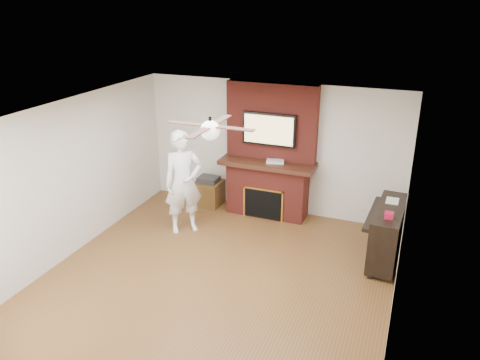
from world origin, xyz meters
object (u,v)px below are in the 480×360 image
at_px(person, 183,182).
at_px(side_table, 209,192).
at_px(piano, 387,232).
at_px(fireplace, 269,164).

relative_size(person, side_table, 3.14).
distance_m(person, side_table, 1.33).
xyz_separation_m(side_table, piano, (3.51, -0.90, 0.22)).
bearing_deg(fireplace, side_table, -176.88).
relative_size(fireplace, person, 1.36).
bearing_deg(side_table, fireplace, 3.67).
distance_m(person, piano, 3.47).
xyz_separation_m(person, side_table, (-0.07, 1.16, -0.65)).
bearing_deg(piano, person, -172.68).
xyz_separation_m(fireplace, person, (-1.16, -1.23, -0.07)).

